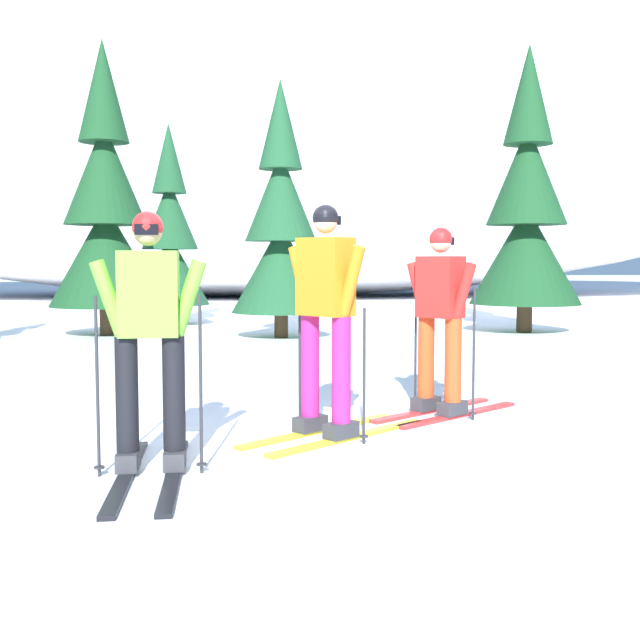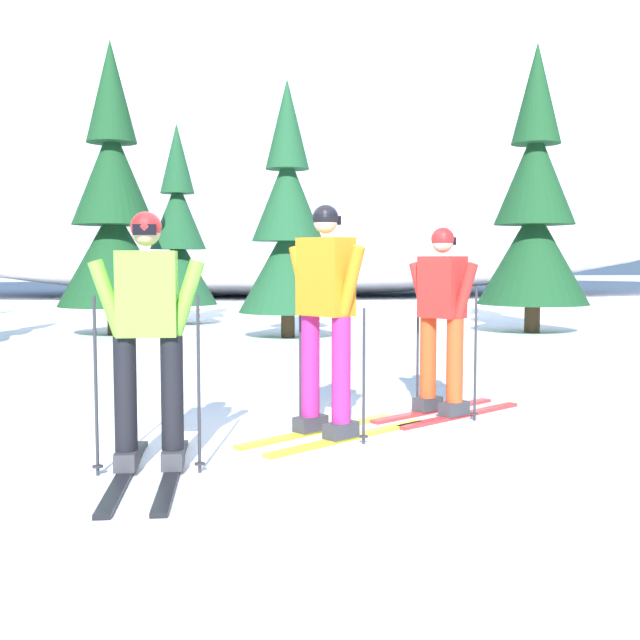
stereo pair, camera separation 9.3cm
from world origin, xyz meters
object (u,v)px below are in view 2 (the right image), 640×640
pine_tree_center (113,213)px  pine_tree_center_right (178,241)px  skier_orange_jacket (326,315)px  skier_red_jacket (442,319)px  pine_tree_right (288,231)px  pine_tree_far_right (534,213)px  skier_lime_jacket (148,339)px

pine_tree_center → pine_tree_center_right: 2.52m
skier_orange_jacket → pine_tree_center_right: (-2.14, 11.08, 0.83)m
skier_red_jacket → pine_tree_center_right: size_ratio=0.39×
pine_tree_right → skier_red_jacket: bearing=-81.7°
skier_orange_jacket → pine_tree_far_right: 9.90m
skier_orange_jacket → pine_tree_right: size_ratio=0.40×
pine_tree_center_right → pine_tree_far_right: bearing=-20.0°
skier_lime_jacket → skier_orange_jacket: bearing=35.1°
pine_tree_right → pine_tree_far_right: bearing=6.4°
skier_orange_jacket → pine_tree_center_right: pine_tree_center_right is taller
pine_tree_right → pine_tree_far_right: pine_tree_far_right is taller
skier_red_jacket → pine_tree_far_right: size_ratio=0.31×
pine_tree_center → pine_tree_far_right: size_ratio=0.99×
skier_orange_jacket → pine_tree_center_right: size_ratio=0.43×
skier_red_jacket → pine_tree_far_right: 8.71m
skier_orange_jacket → skier_red_jacket: (1.13, 0.78, -0.10)m
skier_red_jacket → pine_tree_center_right: bearing=107.6°
pine_tree_center → pine_tree_far_right: bearing=-2.0°
skier_red_jacket → pine_tree_center_right: (-3.28, 10.30, 0.93)m
pine_tree_center → pine_tree_center_right: pine_tree_center is taller
skier_lime_jacket → pine_tree_right: (1.37, 8.88, 1.04)m
skier_lime_jacket → pine_tree_far_right: 11.33m
skier_red_jacket → pine_tree_right: (-1.05, 7.21, 1.05)m
pine_tree_far_right → pine_tree_center_right: bearing=160.0°
skier_orange_jacket → pine_tree_center_right: 11.31m
pine_tree_center → pine_tree_right: bearing=-14.2°
pine_tree_center_right → pine_tree_far_right: (7.00, -2.55, 0.50)m
skier_red_jacket → pine_tree_center_right: pine_tree_center_right is taller
skier_lime_jacket → pine_tree_far_right: (6.14, 9.42, 1.41)m
skier_lime_jacket → pine_tree_center: bearing=100.8°
skier_orange_jacket → pine_tree_far_right: size_ratio=0.34×
pine_tree_center_right → pine_tree_far_right: size_ratio=0.79×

